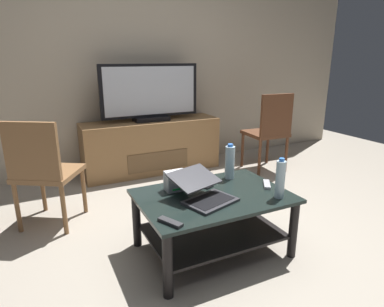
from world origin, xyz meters
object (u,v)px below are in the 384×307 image
side_chair (43,169)px  dining_chair (270,129)px  water_bottle_near (230,162)px  television (151,94)px  cell_phone (203,185)px  laptop (204,192)px  soundbar_remote (267,184)px  media_cabinet (152,146)px  router_box (176,181)px  water_bottle_far (280,179)px  coffee_table (213,212)px  tv_remote (170,222)px

side_chair → dining_chair: bearing=7.2°
water_bottle_near → dining_chair: bearing=39.8°
television → cell_phone: 1.73m
television → laptop: television is taller
side_chair → soundbar_remote: 1.73m
media_cabinet → soundbar_remote: 1.89m
router_box → water_bottle_far: water_bottle_far is taller
side_chair → media_cabinet: bearing=37.6°
media_cabinet → soundbar_remote: (0.24, -1.87, 0.13)m
television → media_cabinet: bearing=90.0°
media_cabinet → water_bottle_far: 2.09m
water_bottle_near → cell_phone: water_bottle_near is taller
coffee_table → television: bearing=83.9°
water_bottle_near → water_bottle_far: (0.10, -0.46, 0.00)m
media_cabinet → tv_remote: media_cabinet is taller
television → dining_chair: 1.46m
side_chair → water_bottle_far: side_chair is taller
television → water_bottle_far: 2.09m
side_chair → laptop: bearing=-45.4°
water_bottle_far → coffee_table: bearing=148.1°
television → water_bottle_near: size_ratio=4.23×
laptop → cell_phone: size_ratio=3.28×
water_bottle_near → coffee_table: bearing=-140.5°
router_box → tv_remote: router_box is taller
television → router_box: television is taller
water_bottle_near → television: bearing=92.8°
cell_phone → soundbar_remote: (0.42, -0.20, 0.01)m
coffee_table → router_box: (-0.20, 0.19, 0.21)m
media_cabinet → tv_remote: bearing=-106.4°
coffee_table → television: television is taller
side_chair → soundbar_remote: bearing=-32.5°
media_cabinet → television: 0.63m
water_bottle_near → tv_remote: bearing=-145.5°
laptop → cell_phone: 0.25m
coffee_table → media_cabinet: media_cabinet is taller
coffee_table → water_bottle_near: size_ratio=3.73×
soundbar_remote → laptop: bearing=-144.2°
cell_phone → side_chair: bearing=123.2°
dining_chair → water_bottle_near: dining_chair is taller
laptop → router_box: size_ratio=3.09×
laptop → water_bottle_near: bearing=36.2°
media_cabinet → side_chair: size_ratio=1.81×
router_box → soundbar_remote: 0.67m
coffee_table → water_bottle_near: 0.44m
coffee_table → media_cabinet: 1.85m
water_bottle_far → television: bearing=95.1°
laptop → water_bottle_near: 0.46m
water_bottle_far → soundbar_remote: 0.24m
router_box → tv_remote: bearing=-116.9°
dining_chair → tv_remote: dining_chair is taller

